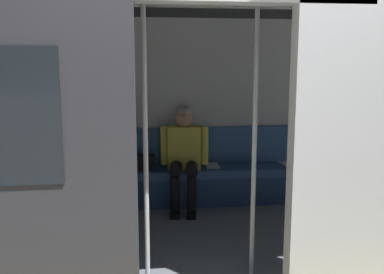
% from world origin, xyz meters
% --- Properties ---
extents(train_car, '(6.40, 2.88, 2.29)m').
position_xyz_m(train_car, '(0.06, -1.26, 1.53)').
color(train_car, silver).
rests_on(train_car, ground_plane).
extents(bench_seat, '(2.57, 0.44, 0.43)m').
position_xyz_m(bench_seat, '(0.00, -2.37, 0.33)').
color(bench_seat, '#38609E').
rests_on(bench_seat, ground_plane).
extents(person_seated, '(0.55, 0.71, 1.16)m').
position_xyz_m(person_seated, '(-0.07, -2.32, 0.65)').
color(person_seated, '#D8CC4C').
rests_on(person_seated, ground_plane).
extents(handbag, '(0.26, 0.15, 0.17)m').
position_xyz_m(handbag, '(0.40, -2.41, 0.52)').
color(handbag, black).
rests_on(handbag, bench_seat).
extents(book, '(0.16, 0.23, 0.03)m').
position_xyz_m(book, '(-0.42, -2.45, 0.44)').
color(book, silver).
rests_on(book, bench_seat).
extents(grab_pole_door, '(0.04, 0.04, 2.15)m').
position_xyz_m(grab_pole_door, '(0.41, -0.47, 1.08)').
color(grab_pole_door, silver).
rests_on(grab_pole_door, ground_plane).
extents(grab_pole_far, '(0.04, 0.04, 2.15)m').
position_xyz_m(grab_pole_far, '(-0.41, -0.58, 1.08)').
color(grab_pole_far, silver).
rests_on(grab_pole_far, ground_plane).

